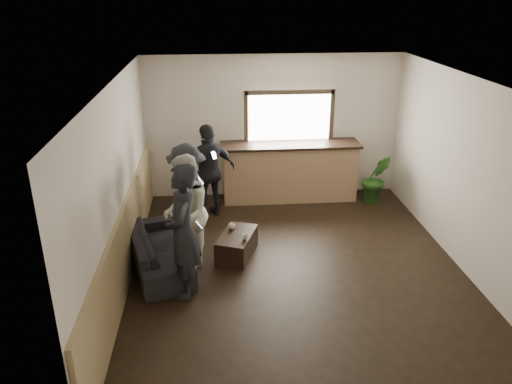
{
  "coord_description": "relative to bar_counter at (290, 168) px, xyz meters",
  "views": [
    {
      "loc": [
        -1.16,
        -6.48,
        3.98
      ],
      "look_at": [
        -0.57,
        0.4,
        1.11
      ],
      "focal_mm": 35.0,
      "sensor_mm": 36.0,
      "label": 1
    }
  ],
  "objects": [
    {
      "name": "cup_b",
      "position": [
        -1.04,
        -2.4,
        -0.22
      ],
      "size": [
        0.12,
        0.12,
        0.09
      ],
      "primitive_type": "imported",
      "rotation": [
        0.0,
        0.0,
        5.13
      ],
      "color": "silver",
      "rests_on": "coffee_table"
    },
    {
      "name": "person_a",
      "position": [
        -1.92,
        -3.19,
        0.3
      ],
      "size": [
        0.52,
        0.72,
        1.89
      ],
      "rotation": [
        0.0,
        0.0,
        -1.64
      ],
      "color": "black",
      "rests_on": "ground"
    },
    {
      "name": "person_d",
      "position": [
        -1.57,
        -0.7,
        0.23
      ],
      "size": [
        1.1,
        0.83,
        1.74
      ],
      "rotation": [
        0.0,
        0.0,
        -2.69
      ],
      "color": "black",
      "rests_on": "ground"
    },
    {
      "name": "coffee_table",
      "position": [
        -1.16,
        -2.23,
        -0.45
      ],
      "size": [
        0.73,
        0.95,
        0.38
      ],
      "primitive_type": "cube",
      "rotation": [
        0.0,
        0.0,
        -0.35
      ],
      "color": "black",
      "rests_on": "ground"
    },
    {
      "name": "ground",
      "position": [
        -0.3,
        -2.7,
        -0.64
      ],
      "size": [
        5.0,
        6.0,
        0.01
      ],
      "primitive_type": "cube",
      "color": "black"
    },
    {
      "name": "bar_counter",
      "position": [
        0.0,
        0.0,
        0.0
      ],
      "size": [
        2.7,
        0.68,
        2.13
      ],
      "color": "#A17957",
      "rests_on": "ground"
    },
    {
      "name": "cup_a",
      "position": [
        -1.23,
        -2.04,
        -0.22
      ],
      "size": [
        0.16,
        0.16,
        0.09
      ],
      "primitive_type": "imported",
      "rotation": [
        0.0,
        0.0,
        0.92
      ],
      "color": "silver",
      "rests_on": "coffee_table"
    },
    {
      "name": "sofa",
      "position": [
        -2.37,
        -2.44,
        -0.36
      ],
      "size": [
        1.23,
        2.03,
        0.55
      ],
      "primitive_type": "imported",
      "rotation": [
        0.0,
        0.0,
        1.85
      ],
      "color": "black",
      "rests_on": "ground"
    },
    {
      "name": "room_shell",
      "position": [
        -1.04,
        -2.7,
        0.83
      ],
      "size": [
        5.01,
        6.01,
        2.8
      ],
      "color": "silver",
      "rests_on": "ground"
    },
    {
      "name": "person_b",
      "position": [
        -1.92,
        -2.46,
        0.24
      ],
      "size": [
        0.7,
        0.88,
        1.76
      ],
      "rotation": [
        0.0,
        0.0,
        -1.53
      ],
      "color": "beige",
      "rests_on": "ground"
    },
    {
      "name": "person_c",
      "position": [
        -1.92,
        -1.72,
        0.21
      ],
      "size": [
        0.79,
        1.18,
        1.7
      ],
      "rotation": [
        0.0,
        0.0,
        -1.72
      ],
      "color": "black",
      "rests_on": "ground"
    },
    {
      "name": "potted_plant",
      "position": [
        1.66,
        -0.33,
        -0.15
      ],
      "size": [
        0.54,
        0.43,
        0.98
      ],
      "primitive_type": "imported",
      "rotation": [
        0.0,
        0.0,
        -0.0
      ],
      "color": "#2D6623",
      "rests_on": "ground"
    }
  ]
}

